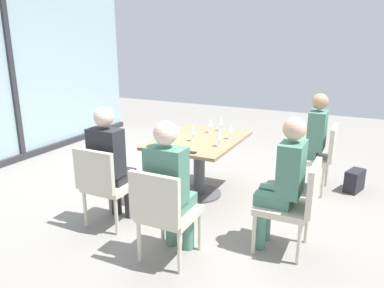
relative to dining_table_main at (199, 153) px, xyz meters
name	(u,v)px	position (x,y,z in m)	size (l,w,h in m)	color
ground_plane	(199,194)	(0.00, 0.00, -0.55)	(12.00, 12.00, 0.00)	gray
window_wall_backdrop	(12,85)	(0.00, 3.20, 0.66)	(5.28, 0.10, 2.70)	#9BB7BC
dining_table_main	(199,153)	(0.00, 0.00, 0.00)	(1.28, 0.94, 0.73)	#997551
chair_front_right	(319,154)	(0.78, -1.31, -0.06)	(0.46, 0.50, 0.87)	beige
chair_front_left	(294,201)	(-0.78, -1.31, -0.06)	(0.46, 0.50, 0.87)	beige
chair_side_end	(164,210)	(-1.44, -0.34, -0.06)	(0.50, 0.46, 0.87)	beige
chair_far_left	(105,182)	(-1.16, 0.52, -0.06)	(0.50, 0.46, 0.87)	beige
person_front_right	(311,137)	(0.78, -1.20, 0.15)	(0.34, 0.39, 1.26)	#4C7F6B
person_front_left	(284,178)	(-0.78, -1.20, 0.15)	(0.34, 0.39, 1.26)	#4C7F6B
person_side_end	(170,183)	(-1.34, -0.34, 0.15)	(0.39, 0.34, 1.26)	#4C7F6B
person_far_left	(110,160)	(-1.05, 0.52, 0.15)	(0.39, 0.34, 1.26)	#28282D
wine_glass_0	(230,128)	(0.16, -0.33, 0.31)	(0.07, 0.07, 0.18)	silver
wine_glass_1	(219,135)	(-0.20, -0.33, 0.31)	(0.07, 0.07, 0.18)	silver
wine_glass_2	(221,121)	(0.49, -0.08, 0.31)	(0.07, 0.07, 0.18)	silver
wine_glass_3	(193,130)	(-0.13, 0.03, 0.31)	(0.07, 0.07, 0.18)	silver
wine_glass_4	(210,122)	(0.34, 0.01, 0.31)	(0.07, 0.07, 0.18)	silver
coffee_cup	(176,132)	(0.02, 0.33, 0.22)	(0.08, 0.08, 0.09)	white
cell_phone_on_table	(190,152)	(-0.56, -0.15, 0.18)	(0.07, 0.14, 0.01)	black
handbag_0	(354,181)	(0.98, -1.75, -0.41)	(0.30, 0.16, 0.28)	#232328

